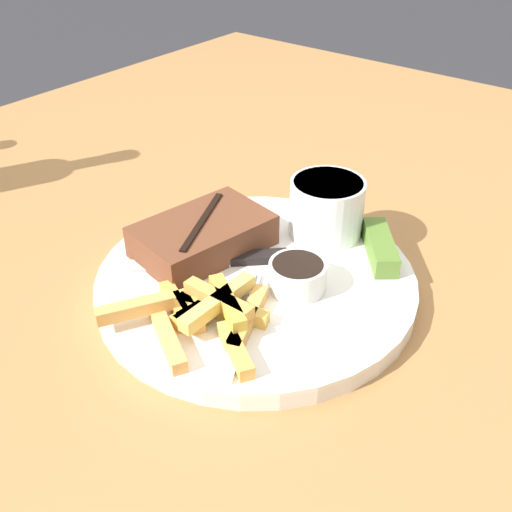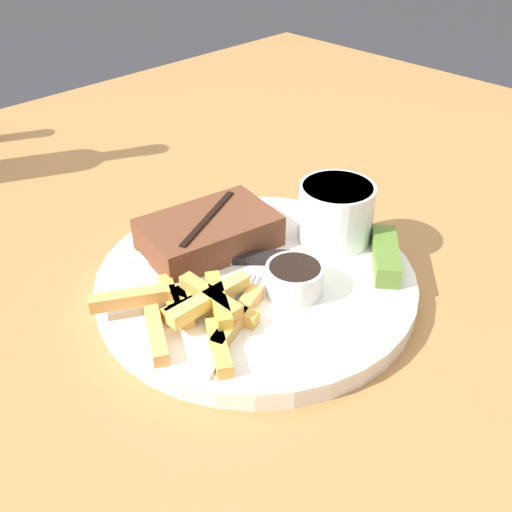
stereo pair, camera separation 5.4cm
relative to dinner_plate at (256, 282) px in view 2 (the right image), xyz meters
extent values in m
cube|color=#A87542|center=(0.00, 0.00, -0.03)|extent=(1.41, 1.22, 0.04)
cylinder|color=#A87542|center=(0.64, 0.55, -0.42)|extent=(0.06, 0.06, 0.74)
cylinder|color=white|center=(0.00, 0.00, 0.00)|extent=(0.29, 0.29, 0.01)
cylinder|color=white|center=(0.00, 0.00, 0.01)|extent=(0.29, 0.29, 0.00)
cube|color=brown|center=(0.00, 0.06, 0.02)|extent=(0.14, 0.10, 0.03)
cube|color=black|center=(0.00, 0.06, 0.04)|extent=(0.10, 0.05, 0.00)
cube|color=gold|center=(-0.06, -0.02, 0.03)|extent=(0.04, 0.06, 0.01)
cube|color=#E5A049|center=(-0.07, -0.01, 0.03)|extent=(0.01, 0.07, 0.01)
cube|color=#EAAD48|center=(-0.08, 0.02, 0.02)|extent=(0.04, 0.06, 0.01)
cube|color=#EBA355|center=(-0.11, 0.00, 0.02)|extent=(0.05, 0.08, 0.01)
cube|color=#ECA94B|center=(-0.09, -0.05, 0.02)|extent=(0.04, 0.06, 0.01)
cube|color=gold|center=(-0.08, 0.00, 0.02)|extent=(0.05, 0.02, 0.01)
cube|color=#EFAE56|center=(-0.08, 0.01, 0.02)|extent=(0.03, 0.05, 0.01)
cube|color=#DEBB5B|center=(-0.07, -0.01, 0.03)|extent=(0.08, 0.01, 0.01)
cube|color=#E5A752|center=(-0.06, -0.04, 0.02)|extent=(0.08, 0.04, 0.01)
cube|color=#E8B44C|center=(-0.06, -0.01, 0.02)|extent=(0.04, 0.08, 0.01)
cube|color=#F4A04B|center=(-0.08, 0.00, 0.02)|extent=(0.05, 0.02, 0.01)
cube|color=#D99E51|center=(-0.12, 0.03, 0.03)|extent=(0.06, 0.04, 0.01)
cylinder|color=white|center=(0.10, -0.01, 0.04)|extent=(0.07, 0.07, 0.06)
cylinder|color=beige|center=(0.10, -0.01, 0.06)|extent=(0.07, 0.07, 0.01)
cylinder|color=silver|center=(0.01, -0.04, 0.02)|extent=(0.05, 0.05, 0.03)
cylinder|color=black|center=(0.01, -0.04, 0.03)|extent=(0.04, 0.04, 0.01)
cube|color=#567A2D|center=(0.10, -0.07, 0.02)|extent=(0.07, 0.07, 0.02)
cube|color=#B7B7BC|center=(-0.08, -0.04, 0.01)|extent=(0.09, 0.06, 0.00)
cube|color=#B7B7BC|center=(-0.02, -0.01, 0.01)|extent=(0.03, 0.02, 0.00)
cube|color=#B7B7BC|center=(-0.02, -0.01, 0.01)|extent=(0.03, 0.02, 0.00)
cube|color=#B7B7BC|center=(-0.02, -0.01, 0.01)|extent=(0.03, 0.02, 0.00)
cube|color=#B7B7BC|center=(-0.04, 0.07, 0.01)|extent=(0.09, 0.09, 0.00)
cube|color=black|center=(0.02, 0.01, 0.01)|extent=(0.05, 0.05, 0.01)
camera|label=1|loc=(-0.35, -0.27, 0.33)|focal=42.00mm
camera|label=2|loc=(-0.31, -0.31, 0.33)|focal=42.00mm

